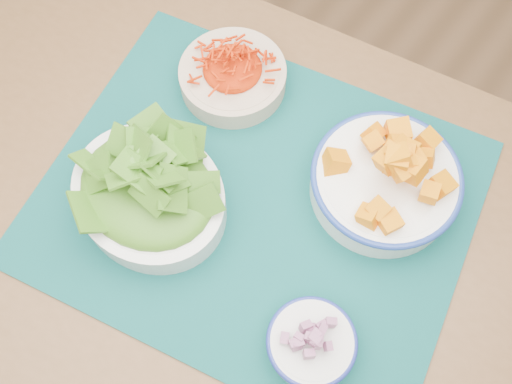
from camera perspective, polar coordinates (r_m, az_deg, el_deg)
ground at (r=1.59m, az=6.58°, el=-9.23°), size 4.00×4.00×0.00m
table at (r=0.95m, az=-5.24°, el=-3.59°), size 1.28×0.96×0.75m
placemat at (r=0.85m, az=0.00°, el=-0.88°), size 0.71×0.62×0.00m
carrot_bowl at (r=0.92m, az=-2.36°, el=11.83°), size 0.18×0.18×0.07m
squash_bowl at (r=0.83m, az=12.98°, el=1.48°), size 0.27×0.27×0.11m
lettuce_bowl at (r=0.81m, az=-10.82°, el=0.22°), size 0.26×0.22×0.11m
onion_bowl at (r=0.76m, az=5.58°, el=-14.73°), size 0.12×0.12×0.06m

